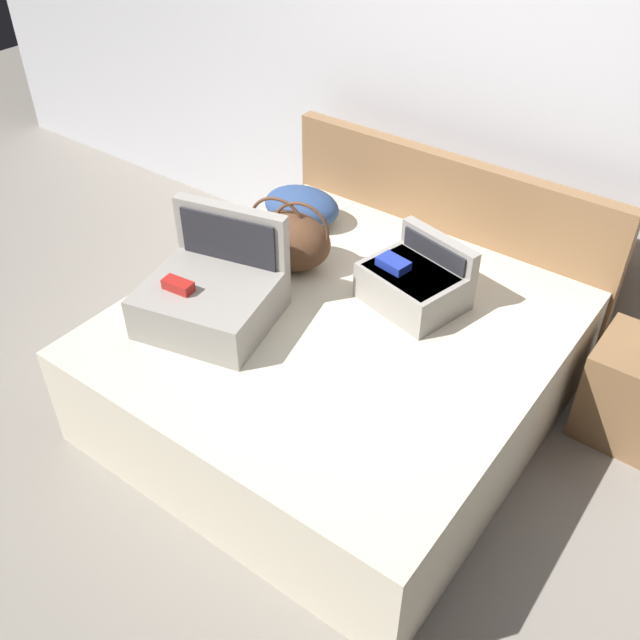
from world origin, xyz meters
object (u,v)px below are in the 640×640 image
Objects in this scene: hard_case_large at (212,294)px; pillow_near_headboard at (302,206)px; hard_case_medium at (414,282)px; bed at (338,366)px; duffel_bag at (290,240)px; nightstand at (638,393)px.

pillow_near_headboard is at bearing 88.46° from hard_case_large.
hard_case_large is at bearing -122.16° from hard_case_medium.
hard_case_large is 0.91m from hard_case_medium.
duffel_bag is at bearing 154.03° from bed.
nightstand is at bearing 3.21° from pillow_near_headboard.
bed is 3.86× the size of nightstand.
duffel_bag is (0.02, 0.53, 0.02)m from hard_case_large.
hard_case_large is at bearing -77.79° from pillow_near_headboard.
duffel_bag reaches higher than nightstand.
nightstand is at bearing 15.95° from duffel_bag.
hard_case_medium is at bearing -160.02° from nightstand.
duffel_bag reaches higher than bed.
hard_case_medium is (0.19, 0.32, 0.38)m from bed.
duffel_bag is at bearing -157.02° from hard_case_medium.
duffel_bag is 0.97× the size of nightstand.
bed is 2.90× the size of hard_case_large.
nightstand is (1.19, 0.69, -0.03)m from bed.
pillow_near_headboard is 1.89m from nightstand.
bed is 0.65m from duffel_bag.
duffel_bag is (-0.45, 0.22, 0.42)m from bed.
pillow_near_headboard is at bearing 119.89° from duffel_bag.
hard_case_medium reaches higher than pillow_near_headboard.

